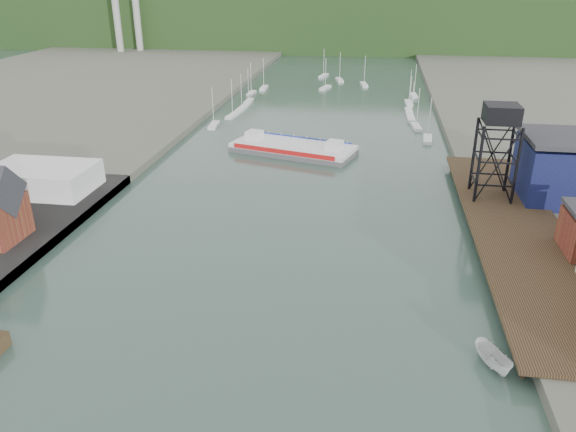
% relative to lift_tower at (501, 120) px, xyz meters
% --- Properties ---
extents(ground, '(600.00, 600.00, 0.00)m').
position_rel_lift_tower_xyz_m(ground, '(-35.00, -58.00, -15.65)').
color(ground, '#2A4136').
rests_on(ground, ground).
extents(east_pier, '(14.00, 70.00, 2.45)m').
position_rel_lift_tower_xyz_m(east_pier, '(2.00, -13.00, -13.75)').
color(east_pier, black).
rests_on(east_pier, ground).
extents(white_shed, '(18.00, 12.00, 4.50)m').
position_rel_lift_tower_xyz_m(white_shed, '(-79.00, -8.00, -11.80)').
color(white_shed, silver).
rests_on(white_shed, west_quay).
extents(lift_tower, '(6.50, 6.50, 16.00)m').
position_rel_lift_tower_xyz_m(lift_tower, '(0.00, 0.00, 0.00)').
color(lift_tower, black).
rests_on(lift_tower, east_pier).
extents(marina_sailboats, '(57.71, 92.65, 0.90)m').
position_rel_lift_tower_xyz_m(marina_sailboats, '(-34.92, 80.46, -15.30)').
color(marina_sailboats, silver).
rests_on(marina_sailboats, ground).
extents(distant_hills, '(500.00, 120.00, 80.00)m').
position_rel_lift_tower_xyz_m(distant_hills, '(-38.98, 243.35, -5.27)').
color(distant_hills, '#1E3316').
rests_on(distant_hills, ground).
extents(chain_ferry, '(29.54, 18.18, 3.97)m').
position_rel_lift_tower_xyz_m(chain_ferry, '(-38.40, 26.36, -14.51)').
color(chain_ferry, '#535255').
rests_on(chain_ferry, ground).
extents(motorboat, '(4.24, 6.05, 2.19)m').
position_rel_lift_tower_xyz_m(motorboat, '(-6.82, -44.91, -14.55)').
color(motorboat, silver).
rests_on(motorboat, ground).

